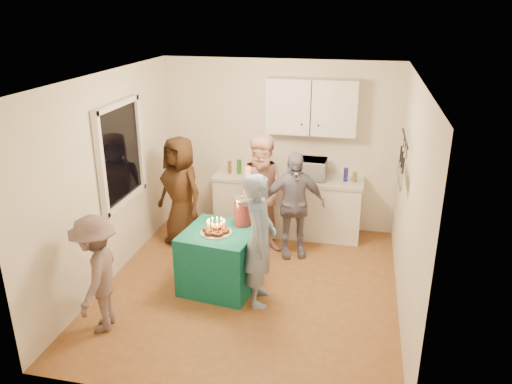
% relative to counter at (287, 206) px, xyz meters
% --- Properties ---
extents(floor, '(4.00, 4.00, 0.00)m').
position_rel_counter_xyz_m(floor, '(-0.20, -1.70, -0.43)').
color(floor, brown).
rests_on(floor, ground).
extents(ceiling, '(4.00, 4.00, 0.00)m').
position_rel_counter_xyz_m(ceiling, '(-0.20, -1.70, 2.17)').
color(ceiling, white).
rests_on(ceiling, floor).
extents(back_wall, '(3.60, 3.60, 0.00)m').
position_rel_counter_xyz_m(back_wall, '(-0.20, 0.30, 0.87)').
color(back_wall, silver).
rests_on(back_wall, floor).
extents(left_wall, '(4.00, 4.00, 0.00)m').
position_rel_counter_xyz_m(left_wall, '(-2.00, -1.70, 0.87)').
color(left_wall, silver).
rests_on(left_wall, floor).
extents(right_wall, '(4.00, 4.00, 0.00)m').
position_rel_counter_xyz_m(right_wall, '(1.60, -1.70, 0.87)').
color(right_wall, silver).
rests_on(right_wall, floor).
extents(window_night, '(0.04, 1.00, 1.20)m').
position_rel_counter_xyz_m(window_night, '(-1.97, -1.40, 1.12)').
color(window_night, black).
rests_on(window_night, left_wall).
extents(counter, '(2.20, 0.58, 0.86)m').
position_rel_counter_xyz_m(counter, '(0.00, 0.00, 0.00)').
color(counter, white).
rests_on(counter, floor).
extents(countertop, '(2.24, 0.62, 0.05)m').
position_rel_counter_xyz_m(countertop, '(0.00, -0.00, 0.46)').
color(countertop, beige).
rests_on(countertop, counter).
extents(upper_cabinet, '(1.30, 0.30, 0.80)m').
position_rel_counter_xyz_m(upper_cabinet, '(0.30, 0.15, 1.52)').
color(upper_cabinet, white).
rests_on(upper_cabinet, back_wall).
extents(pot_rack, '(0.12, 1.00, 0.60)m').
position_rel_counter_xyz_m(pot_rack, '(1.52, -1.00, 1.17)').
color(pot_rack, black).
rests_on(pot_rack, right_wall).
extents(microwave, '(0.54, 0.38, 0.30)m').
position_rel_counter_xyz_m(microwave, '(0.29, 0.00, 0.63)').
color(microwave, white).
rests_on(microwave, countertop).
extents(party_table, '(0.95, 0.95, 0.76)m').
position_rel_counter_xyz_m(party_table, '(-0.56, -1.75, -0.05)').
color(party_table, '#0E6154').
rests_on(party_table, floor).
extents(donut_cake, '(0.38, 0.38, 0.18)m').
position_rel_counter_xyz_m(donut_cake, '(-0.59, -1.81, 0.42)').
color(donut_cake, '#381C0C').
rests_on(donut_cake, party_table).
extents(punch_jar, '(0.22, 0.22, 0.34)m').
position_rel_counter_xyz_m(punch_jar, '(-0.33, -1.50, 0.50)').
color(punch_jar, '#B00E23').
rests_on(punch_jar, party_table).
extents(man_birthday, '(0.46, 0.63, 1.60)m').
position_rel_counter_xyz_m(man_birthday, '(-0.03, -1.97, 0.37)').
color(man_birthday, '#7A90B1').
rests_on(man_birthday, floor).
extents(woman_back_left, '(0.94, 0.83, 1.62)m').
position_rel_counter_xyz_m(woman_back_left, '(-1.45, -0.68, 0.38)').
color(woman_back_left, '#5A3519').
rests_on(woman_back_left, floor).
extents(woman_back_center, '(0.95, 0.80, 1.72)m').
position_rel_counter_xyz_m(woman_back_center, '(-0.22, -0.68, 0.43)').
color(woman_back_center, tan).
rests_on(woman_back_center, floor).
extents(woman_back_right, '(0.96, 0.62, 1.51)m').
position_rel_counter_xyz_m(woman_back_right, '(0.18, -0.72, 0.33)').
color(woman_back_right, black).
rests_on(woman_back_right, floor).
extents(child_near_left, '(0.66, 0.94, 1.33)m').
position_rel_counter_xyz_m(child_near_left, '(-1.60, -2.85, 0.23)').
color(child_near_left, brown).
rests_on(child_near_left, floor).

